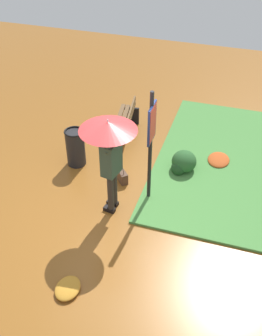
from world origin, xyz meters
name	(u,v)px	position (x,y,z in m)	size (l,w,h in m)	color
ground_plane	(115,213)	(0.00, 0.00, 0.00)	(18.00, 18.00, 0.00)	brown
grass_verge	(251,166)	(-2.23, 2.33, 0.03)	(4.80, 4.00, 0.05)	#47843D
person_with_umbrella	(109,143)	(-0.05, -0.07, 1.55)	(0.96, 0.96, 2.04)	#2D2823
info_sign_post	(151,136)	(-0.62, 0.49, 1.44)	(0.44, 0.07, 2.30)	black
handbag	(122,176)	(-0.94, -0.17, 0.13)	(0.32, 0.30, 0.37)	#4C3323
park_bench	(125,122)	(-2.52, -0.62, 0.40)	(1.40, 0.57, 0.75)	black
trash_bin	(75,147)	(-1.22, -1.31, 0.42)	(0.42, 0.42, 0.83)	black
shrub_cluster	(183,163)	(-1.64, 0.94, 0.22)	(0.57, 0.52, 0.47)	#285628
leaf_pile_near_person	(68,288)	(1.81, -0.13, 0.05)	(0.48, 0.38, 0.10)	#C68428
leaf_pile_by_bench	(219,160)	(-2.18, 1.63, 0.06)	(0.58, 0.47, 0.13)	#B74C1E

